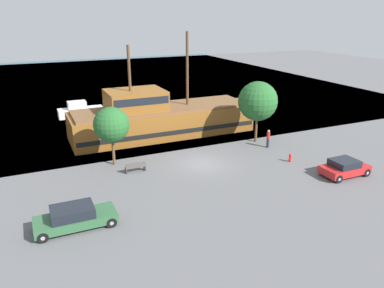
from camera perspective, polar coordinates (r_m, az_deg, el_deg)
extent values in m
plane|color=#5B5B5E|center=(32.63, 1.64, -3.02)|extent=(160.00, 160.00, 0.00)
plane|color=#33566B|center=(73.39, -13.68, 9.07)|extent=(80.00, 80.00, 0.00)
cube|color=brown|center=(40.27, -4.47, 3.40)|extent=(19.27, 5.68, 2.77)
cube|color=black|center=(40.38, -4.46, 2.83)|extent=(18.88, 5.76, 0.45)
cube|color=brown|center=(44.53, 8.03, 5.37)|extent=(1.40, 3.12, 1.94)
cube|color=brown|center=(39.88, -4.53, 5.49)|extent=(18.50, 5.23, 0.25)
cube|color=brown|center=(38.77, -8.62, 6.64)|extent=(5.78, 4.54, 2.00)
cube|color=black|center=(38.71, -8.64, 7.07)|extent=(5.49, 4.60, 0.72)
cylinder|color=#4C331E|center=(40.18, -0.73, 11.37)|extent=(0.28, 0.28, 7.63)
cylinder|color=#4C331E|center=(38.23, -9.49, 9.84)|extent=(0.28, 0.28, 6.49)
cube|color=silver|center=(49.66, -16.55, 4.67)|extent=(5.53, 2.03, 1.03)
cube|color=silver|center=(49.38, -17.14, 5.70)|extent=(2.21, 1.59, 0.91)
cube|color=black|center=(49.47, -16.37, 5.80)|extent=(0.12, 1.42, 0.73)
cube|color=#B21E1E|center=(32.53, 22.23, -3.57)|extent=(3.87, 1.95, 0.60)
cube|color=black|center=(32.25, 22.21, -2.69)|extent=(2.01, 1.75, 0.53)
cylinder|color=black|center=(33.13, 25.05, -3.97)|extent=(0.66, 0.22, 0.66)
cylinder|color=gray|center=(33.13, 25.05, -3.97)|extent=(0.25, 0.25, 0.25)
cylinder|color=black|center=(34.19, 22.86, -2.95)|extent=(0.66, 0.22, 0.66)
cylinder|color=gray|center=(34.19, 22.86, -2.95)|extent=(0.25, 0.25, 0.25)
cylinder|color=black|center=(31.05, 21.43, -4.98)|extent=(0.66, 0.22, 0.66)
cylinder|color=gray|center=(31.05, 21.43, -4.98)|extent=(0.25, 0.25, 0.25)
cylinder|color=black|center=(32.18, 19.23, -3.85)|extent=(0.66, 0.22, 0.66)
cylinder|color=gray|center=(32.18, 19.23, -3.85)|extent=(0.25, 0.25, 0.25)
cube|color=#2D5B38|center=(24.27, -17.29, -10.96)|extent=(4.84, 1.93, 0.56)
cube|color=black|center=(23.97, -17.78, -9.79)|extent=(2.52, 1.74, 0.62)
cylinder|color=black|center=(23.84, -12.18, -11.62)|extent=(0.64, 0.22, 0.64)
cylinder|color=gray|center=(23.84, -12.18, -11.62)|extent=(0.24, 0.25, 0.24)
cylinder|color=black|center=(25.34, -13.06, -9.71)|extent=(0.64, 0.22, 0.64)
cylinder|color=gray|center=(25.34, -13.06, -9.71)|extent=(0.24, 0.25, 0.24)
cylinder|color=black|center=(23.55, -21.80, -13.10)|extent=(0.64, 0.22, 0.64)
cylinder|color=gray|center=(23.55, -21.80, -13.10)|extent=(0.24, 0.25, 0.24)
cylinder|color=black|center=(25.07, -22.05, -11.06)|extent=(0.64, 0.22, 0.64)
cylinder|color=gray|center=(25.07, -22.05, -11.06)|extent=(0.24, 0.25, 0.24)
cylinder|color=red|center=(34.06, 14.72, -2.19)|extent=(0.22, 0.22, 0.56)
sphere|color=red|center=(33.93, 14.77, -1.63)|extent=(0.25, 0.25, 0.25)
cylinder|color=red|center=(33.95, 14.51, -2.19)|extent=(0.10, 0.09, 0.09)
cylinder|color=red|center=(34.14, 14.93, -2.10)|extent=(0.10, 0.09, 0.09)
cube|color=#4C4742|center=(31.22, -8.63, -3.47)|extent=(1.70, 0.45, 0.05)
cube|color=#4C4742|center=(30.96, -8.55, -3.21)|extent=(1.70, 0.06, 0.40)
cube|color=#2D2D2D|center=(31.13, -10.00, -4.07)|extent=(0.12, 0.36, 0.40)
cube|color=#2D2D2D|center=(31.50, -7.23, -3.63)|extent=(0.12, 0.36, 0.40)
cylinder|color=#232838|center=(37.14, 11.48, 0.13)|extent=(0.27, 0.27, 0.87)
cylinder|color=#B22323|center=(36.90, 11.56, 1.27)|extent=(0.32, 0.32, 0.67)
sphere|color=tan|center=(36.76, 11.61, 1.94)|extent=(0.24, 0.24, 0.24)
cylinder|color=brown|center=(32.77, -11.88, -1.20)|extent=(0.24, 0.24, 2.29)
sphere|color=#235B28|center=(32.01, -12.18, 2.88)|extent=(3.02, 3.02, 3.02)
cylinder|color=brown|center=(38.39, 9.74, 2.18)|extent=(0.24, 0.24, 2.54)
sphere|color=#235B28|center=(37.64, 9.99, 6.44)|extent=(3.90, 3.90, 3.90)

